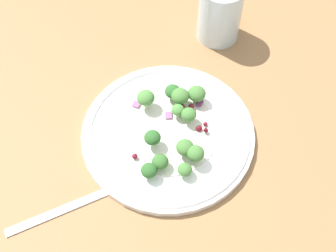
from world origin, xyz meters
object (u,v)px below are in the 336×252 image
Objects in this scene: broccoli_floret_0 at (173,92)px; broccoli_floret_1 at (180,96)px; plate at (168,132)px; broccoli_floret_2 at (189,115)px; water_glass at (220,13)px; fork at (79,203)px.

broccoli_floret_1 reaches higher than broccoli_floret_0.
broccoli_floret_0 is 1.76cm from broccoli_floret_1.
plate is at bearing 97.80° from broccoli_floret_1.
broccoli_floret_2 is (-1.96, -3.08, 2.31)cm from plate.
broccoli_floret_0 is 0.24× the size of water_glass.
broccoli_floret_2 is 21.32cm from water_glass.
water_glass is (4.52, -20.73, 2.12)cm from broccoli_floret_2.
broccoli_floret_2 is 0.22× the size of water_glass.
broccoli_floret_2 is at bearing 139.37° from broccoli_floret_1.
water_glass reaches higher than broccoli_floret_0.
fork is 40.33cm from water_glass.
water_glass reaches higher than plate.
broccoli_floret_2 reaches higher than plate.
water_glass is (0.19, -17.87, 2.26)cm from broccoli_floret_0.
water_glass reaches higher than fork.
broccoli_floret_0 is at bearing -98.52° from fork.
broccoli_floret_1 reaches higher than plate.
fork is (7.62, 19.16, -2.92)cm from broccoli_floret_2.
broccoli_floret_2 is 20.83cm from fork.
broccoli_floret_0 and broccoli_floret_2 have the same top height.
broccoli_floret_1 is (0.74, -5.40, 2.59)cm from plate.
broccoli_floret_0 is 1.09× the size of broccoli_floret_2.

